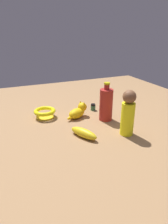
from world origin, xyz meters
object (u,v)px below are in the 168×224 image
(cat_figurine, at_px, (78,111))
(person_figure_adult, at_px, (128,113))
(bowl, at_px, (45,112))
(banana, at_px, (84,133))
(nail_polish_jar, at_px, (93,107))
(bottle_tall, at_px, (106,104))

(cat_figurine, xyz_separation_m, person_figure_adult, (-0.15, 0.30, 0.08))
(bowl, distance_m, banana, 0.35)
(nail_polish_jar, xyz_separation_m, banana, (0.20, 0.32, 0.00))
(bottle_tall, relative_size, cat_figurine, 1.53)
(bowl, distance_m, nail_polish_jar, 0.33)
(bottle_tall, bearing_deg, person_figure_adult, 93.60)
(bowl, height_order, bottle_tall, bottle_tall)
(nail_polish_jar, xyz_separation_m, person_figure_adult, (-0.02, 0.37, 0.10))
(bottle_tall, xyz_separation_m, person_figure_adult, (-0.01, 0.20, 0.02))
(bowl, xyz_separation_m, cat_figurine, (-0.19, 0.08, 0.01))
(bottle_tall, distance_m, cat_figurine, 0.18)
(bowl, relative_size, banana, 0.81)
(banana, relative_size, cat_figurine, 1.09)
(banana, xyz_separation_m, person_figure_adult, (-0.22, 0.06, 0.10))
(bowl, height_order, nail_polish_jar, bowl)
(nail_polish_jar, distance_m, banana, 0.38)
(banana, height_order, person_figure_adult, person_figure_adult)
(cat_figurine, bearing_deg, banana, 74.56)
(nail_polish_jar, height_order, bottle_tall, bottle_tall)
(bowl, xyz_separation_m, person_figure_adult, (-0.35, 0.38, 0.09))
(nail_polish_jar, bearing_deg, bottle_tall, 91.19)
(bowl, height_order, cat_figurine, cat_figurine)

